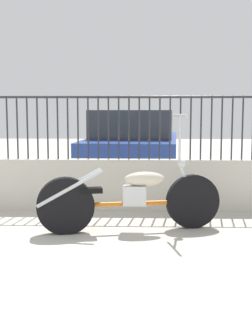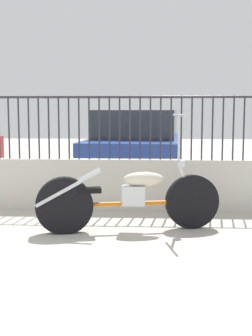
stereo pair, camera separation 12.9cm
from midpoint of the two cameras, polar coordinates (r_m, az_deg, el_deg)
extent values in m
cylinder|color=#2D2D33|center=(7.13, -13.59, 4.82)|extent=(0.02, 0.02, 0.92)
cylinder|color=#2D2D33|center=(7.09, -12.43, 4.84)|extent=(0.02, 0.02, 0.92)
cylinder|color=#2D2D33|center=(7.05, -11.25, 4.86)|extent=(0.02, 0.02, 0.92)
cylinder|color=#2D2D33|center=(7.01, -10.07, 4.87)|extent=(0.02, 0.02, 0.92)
cylinder|color=#2D2D33|center=(6.98, -8.87, 4.89)|extent=(0.02, 0.02, 0.92)
cylinder|color=#2D2D33|center=(6.95, -7.66, 4.90)|extent=(0.02, 0.02, 0.92)
cylinder|color=#2D2D33|center=(6.92, -6.44, 4.91)|extent=(0.02, 0.02, 0.92)
cylinder|color=#2D2D33|center=(6.90, -5.22, 4.92)|extent=(0.02, 0.02, 0.92)
cylinder|color=#2D2D33|center=(6.88, -3.98, 4.92)|extent=(0.02, 0.02, 0.92)
cylinder|color=#2D2D33|center=(6.86, -2.74, 4.93)|extent=(0.02, 0.02, 0.92)
cylinder|color=#2D2D33|center=(6.85, -1.49, 4.93)|extent=(0.02, 0.02, 0.92)
cylinder|color=#2D2D33|center=(6.84, -0.24, 4.93)|extent=(0.02, 0.02, 0.92)
cylinder|color=#2D2D33|center=(6.83, 1.01, 4.92)|extent=(0.02, 0.02, 0.92)
cylinder|color=#2D2D33|center=(6.83, 2.27, 4.92)|extent=(0.02, 0.02, 0.92)
cylinder|color=#2D2D33|center=(6.82, 3.53, 4.91)|extent=(0.02, 0.02, 0.92)
cylinder|color=#2D2D33|center=(6.83, 4.79, 4.90)|extent=(0.02, 0.02, 0.92)
cylinder|color=#2D2D33|center=(6.83, 6.04, 4.89)|extent=(0.02, 0.02, 0.92)
cylinder|color=#2D2D33|center=(6.84, 7.30, 4.87)|extent=(0.02, 0.02, 0.92)
cylinder|color=#2D2D33|center=(6.85, 8.55, 4.85)|extent=(0.02, 0.02, 0.92)
cylinder|color=#2D2D33|center=(6.87, 9.79, 4.83)|extent=(0.02, 0.02, 0.92)
cylinder|color=#2D2D33|center=(6.89, 11.03, 4.81)|extent=(0.02, 0.02, 0.92)
cylinder|color=#2D2D33|center=(6.91, 12.26, 4.79)|extent=(0.02, 0.02, 0.92)
cylinder|color=#2D2D33|center=(6.93, 13.48, 4.76)|extent=(0.02, 0.02, 0.92)
cylinder|color=#2D2D33|center=(6.96, 14.70, 4.74)|extent=(0.02, 0.02, 0.92)
cylinder|color=black|center=(5.90, 8.69, -4.09)|extent=(0.68, 0.22, 0.67)
cylinder|color=black|center=(5.64, -6.87, -4.57)|extent=(0.70, 0.28, 0.69)
cylinder|color=orange|center=(5.72, 1.08, -4.36)|extent=(1.43, 0.35, 0.06)
cube|color=silver|center=(5.71, 1.58, -3.36)|extent=(0.28, 0.18, 0.24)
ellipsoid|color=beige|center=(5.70, 2.78, -1.35)|extent=(0.53, 0.30, 0.18)
cube|color=black|center=(5.63, -3.84, -2.71)|extent=(0.31, 0.21, 0.06)
cylinder|color=silver|center=(5.83, 7.89, -1.71)|extent=(0.23, 0.09, 0.51)
sphere|color=silver|center=(5.78, 7.36, 0.53)|extent=(0.11, 0.11, 0.11)
cylinder|color=silver|center=(5.75, 7.12, 3.55)|extent=(0.03, 0.03, 0.57)
cylinder|color=silver|center=(5.74, 7.16, 6.40)|extent=(0.14, 0.52, 0.03)
cylinder|color=silver|center=(5.53, -6.37, -2.48)|extent=(0.78, 0.20, 0.45)
cylinder|color=silver|center=(5.67, -6.42, -2.24)|extent=(0.78, 0.20, 0.45)
cylinder|color=black|center=(11.14, -1.63, 1.16)|extent=(0.16, 0.65, 0.64)
cylinder|color=black|center=(11.01, 6.68, 1.05)|extent=(0.16, 0.65, 0.64)
cylinder|color=black|center=(8.57, -4.37, -0.65)|extent=(0.16, 0.65, 0.64)
cylinder|color=black|center=(8.39, 6.45, -0.84)|extent=(0.16, 0.65, 0.64)
cube|color=navy|center=(9.71, 1.85, 1.84)|extent=(2.02, 4.36, 0.68)
cube|color=#2D3338|center=(9.47, 1.74, 5.43)|extent=(1.69, 2.14, 0.54)
camera|label=1|loc=(0.06, -89.41, 0.07)|focal=50.00mm
camera|label=2|loc=(0.06, 90.59, -0.07)|focal=50.00mm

